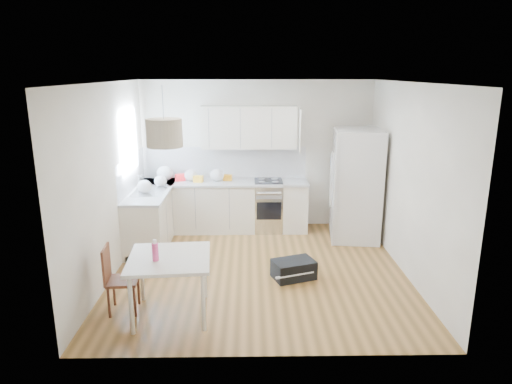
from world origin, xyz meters
The scene contains 29 objects.
floor centered at (0.00, 0.00, 0.00)m, with size 4.20×4.20×0.00m, color brown.
ceiling centered at (0.00, 0.00, 2.70)m, with size 4.20×4.20×0.00m, color white.
wall_back centered at (0.00, 2.10, 1.35)m, with size 4.20×4.20×0.00m, color beige.
wall_left centered at (-2.10, 0.00, 1.35)m, with size 4.20×4.20×0.00m, color beige.
wall_right centered at (2.10, 0.00, 1.35)m, with size 4.20×4.20×0.00m, color beige.
window_glassblock centered at (-2.09, 1.15, 1.75)m, with size 0.02×1.00×1.00m, color #BFE0F9.
cabinets_back centered at (-0.60, 1.80, 0.44)m, with size 3.00×0.60×0.88m, color white.
cabinets_left centered at (-1.80, 1.20, 0.44)m, with size 0.60×1.80×0.88m, color white.
counter_back centered at (-0.60, 1.80, 0.90)m, with size 3.02×0.64×0.04m, color #B5B8BB.
counter_left centered at (-1.80, 1.20, 0.90)m, with size 0.64×1.82×0.04m, color #B5B8BB.
backsplash_back centered at (-0.60, 2.09, 1.21)m, with size 3.00×0.01×0.58m, color white.
backsplash_left centered at (-2.09, 1.20, 1.21)m, with size 0.01×1.80×0.58m, color white.
upper_cabinets centered at (-0.15, 1.94, 1.88)m, with size 1.70×0.32×0.75m, color white.
range_oven centered at (0.20, 1.80, 0.44)m, with size 0.50×0.61×0.88m, color silver, non-canonical shape.
sink centered at (-1.80, 1.15, 0.92)m, with size 0.50×0.80×0.16m, color silver, non-canonical shape.
refrigerator centered at (1.71, 1.39, 0.95)m, with size 0.90×0.95×1.91m, color white, non-canonical shape.
dining_table centered at (-1.09, -1.24, 0.66)m, with size 1.01×1.01×0.74m.
dining_chair centered at (-1.68, -1.14, 0.42)m, with size 0.35×0.35×0.84m, color #492316, non-canonical shape.
drink_bottle centered at (-1.23, -1.33, 0.87)m, with size 0.07×0.07×0.25m, color #D63B74.
gym_bag centered at (0.48, -0.26, 0.13)m, with size 0.57×0.37×0.26m, color black.
pendant_lamp centered at (-1.09, -1.14, 2.18)m, with size 0.40×0.40×0.31m, color #C3B896.
grocery_bag_a centered at (-1.67, 1.87, 1.05)m, with size 0.30×0.25×0.27m, color white.
grocery_bag_b centered at (-1.20, 1.85, 1.03)m, with size 0.23×0.20×0.21m, color white.
grocery_bag_c centered at (-0.73, 1.81, 1.03)m, with size 0.25×0.21×0.22m, color white.
grocery_bag_d centered at (-1.67, 1.43, 1.02)m, with size 0.22×0.18×0.20m, color white.
grocery_bag_e centered at (-1.86, 1.03, 1.03)m, with size 0.24×0.20×0.21m, color white.
snack_orange centered at (-0.54, 1.87, 0.97)m, with size 0.15×0.10×0.11m, color orange.
snack_yellow centered at (-1.06, 1.75, 0.98)m, with size 0.17×0.11×0.12m, color gold.
snack_red centered at (-1.39, 1.86, 0.98)m, with size 0.18×0.11×0.12m, color red.
Camera 1 is at (-0.15, -6.20, 2.84)m, focal length 32.00 mm.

